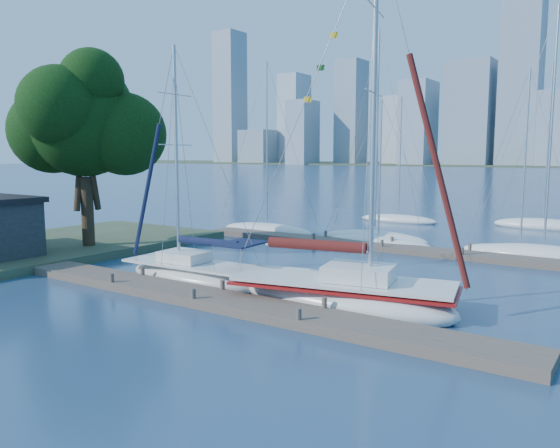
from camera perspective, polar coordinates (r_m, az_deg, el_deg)
The scene contains 14 objects.
ground at distance 23.04m, azimuth -7.47°, elevation -8.20°, with size 700.00×700.00×0.00m, color navy.
near_dock at distance 22.99m, azimuth -7.48°, elevation -7.72°, with size 26.00×2.00×0.40m, color #4F433A.
far_dock at distance 35.45m, azimuth 12.60°, elevation -2.56°, with size 30.00×1.80×0.36m, color #4F433A.
shore at distance 37.83m, azimuth -23.87°, elevation -2.29°, with size 12.00×22.00×0.50m, color #38472D.
tree at distance 35.62m, azimuth -19.85°, elevation 10.26°, with size 9.20×8.39×12.24m.
sailboat_navy at distance 26.72m, azimuth -9.05°, elevation -4.01°, with size 7.98×2.97×11.77m.
sailboat_maroon at distance 22.24m, azimuth 6.65°, elevation -5.81°, with size 9.96×5.00×15.10m.
bg_boat_0 at distance 42.88m, azimuth -1.35°, elevation -0.59°, with size 8.50×4.04×13.50m.
bg_boat_1 at distance 38.78m, azimuth 9.87°, elevation -1.48°, with size 8.21×4.63×14.79m.
bg_boat_2 at distance 37.58m, azimuth 10.26°, elevation -1.90°, with size 7.66×3.79×10.07m.
bg_boat_3 at distance 36.10m, azimuth 23.78°, elevation -2.74°, with size 7.02×3.13×11.44m.
bg_boat_4 at distance 35.75m, azimuth 25.84°, elevation -2.84°, with size 8.23×3.58×14.80m.
bg_boat_6 at distance 51.17m, azimuth 12.27°, elevation 0.49°, with size 7.50×3.15×11.63m.
bg_boat_7 at distance 50.56m, azimuth 25.80°, elevation -0.09°, with size 8.24×4.57×13.86m.
Camera 1 is at (14.88, -16.49, 6.11)m, focal length 35.00 mm.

